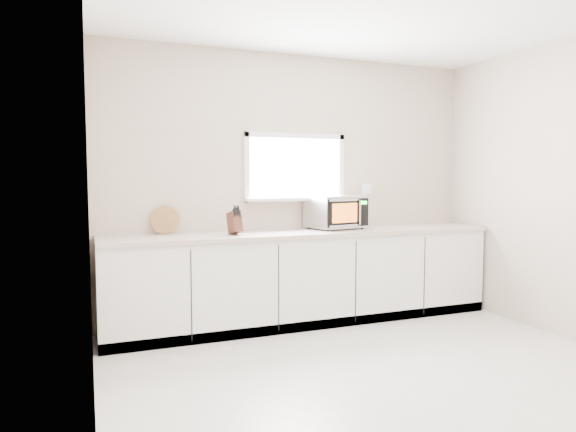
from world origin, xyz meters
TOP-DOWN VIEW (x-y plane):
  - ground at (0.00, 0.00)m, footprint 4.00×4.00m
  - back_wall at (0.00, 2.00)m, footprint 4.00×0.17m
  - cabinets at (0.00, 1.70)m, footprint 3.92×0.60m
  - countertop at (0.00, 1.69)m, footprint 3.92×0.64m
  - microwave at (0.38, 1.79)m, footprint 0.61×0.52m
  - knife_block at (-0.74, 1.64)m, footprint 0.12×0.20m
  - cutting_board at (-1.34, 1.94)m, footprint 0.27×0.06m
  - coffee_grinder at (0.29, 1.78)m, footprint 0.14×0.14m

SIDE VIEW (x-z plane):
  - ground at x=0.00m, z-range 0.00..0.00m
  - cabinets at x=0.00m, z-range 0.00..0.88m
  - countertop at x=0.00m, z-range 0.88..0.92m
  - coffee_grinder at x=0.29m, z-range 0.92..1.11m
  - knife_block at x=-0.74m, z-range 0.90..1.17m
  - cutting_board at x=-1.34m, z-range 0.92..1.19m
  - microwave at x=0.38m, z-range 0.93..1.27m
  - back_wall at x=0.00m, z-range 0.01..2.71m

